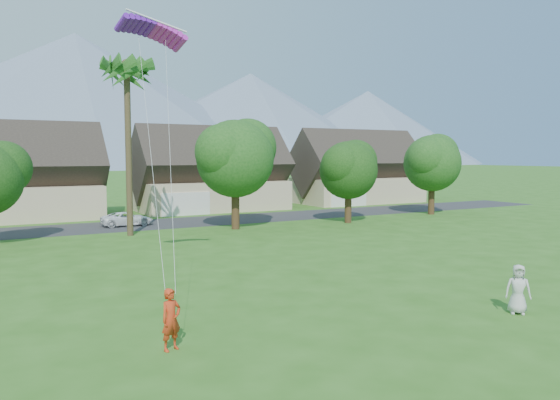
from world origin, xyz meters
TOP-DOWN VIEW (x-y plane):
  - ground at (0.00, 0.00)m, footprint 500.00×500.00m
  - street at (0.00, 34.00)m, footprint 90.00×7.00m
  - kite_flyer at (-6.54, 4.77)m, footprint 0.78×0.64m
  - watcher at (5.58, 2.31)m, footprint 1.03×1.02m
  - parked_car at (-0.93, 34.00)m, footprint 4.11×1.96m
  - mountain_ridge at (10.40, 260.00)m, footprint 540.00×240.00m
  - houses_row at (0.49, 42.99)m, footprint 72.75×8.19m
  - tree_row at (-1.14, 27.92)m, footprint 62.27×6.67m
  - fan_palm at (-2.00, 28.50)m, footprint 3.00×3.00m
  - parafoil_kite at (-4.36, 13.81)m, footprint 3.12×1.20m

SIDE VIEW (x-z plane):
  - ground at x=0.00m, z-range 0.00..0.00m
  - street at x=0.00m, z-range 0.00..0.01m
  - parked_car at x=-0.93m, z-range 0.00..1.13m
  - watcher at x=5.58m, z-range 0.00..1.80m
  - kite_flyer at x=-6.54m, z-range 0.00..1.84m
  - houses_row at x=0.49m, z-range -0.99..7.87m
  - tree_row at x=-1.14m, z-range 0.66..9.11m
  - parafoil_kite at x=-4.36m, z-range 11.04..11.54m
  - fan_palm at x=-2.00m, z-range 4.90..18.70m
  - mountain_ridge at x=10.40m, z-range -5.93..64.07m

